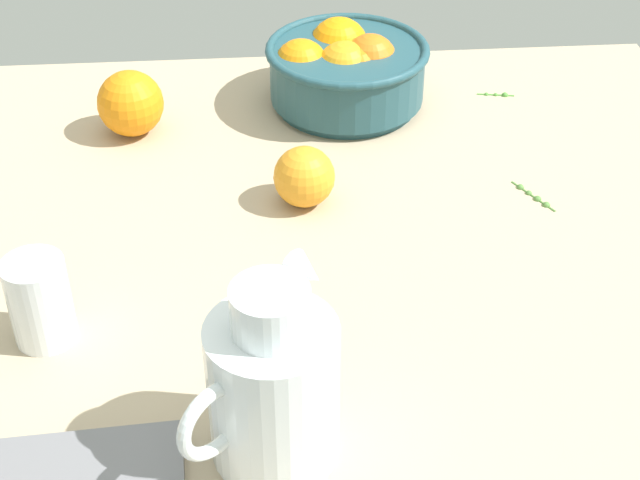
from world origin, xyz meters
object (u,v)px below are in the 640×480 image
object	(u,v)px
juice_glass	(41,306)
loose_orange_0	(130,103)
loose_orange_1	(304,177)
juice_pitcher	(273,394)
fruit_bowl	(345,69)

from	to	relation	value
juice_glass	loose_orange_0	size ratio (longest dim) A/B	1.07
juice_glass	loose_orange_1	xyz separation A→B (cm)	(27.53, 21.80, -0.36)
juice_pitcher	loose_orange_0	world-z (taller)	juice_pitcher
loose_orange_0	loose_orange_1	xyz separation A→B (cm)	(21.80, -18.36, -0.70)
loose_orange_0	loose_orange_1	bearing A→B (deg)	-40.11
juice_glass	loose_orange_0	bearing A→B (deg)	81.88
loose_orange_0	fruit_bowl	bearing A→B (deg)	11.19
juice_pitcher	loose_orange_0	xyz separation A→B (cm)	(-16.64, 56.66, -2.47)
juice_glass	loose_orange_1	size ratio (longest dim) A/B	1.28
juice_pitcher	juice_glass	size ratio (longest dim) A/B	2.03
fruit_bowl	loose_orange_1	world-z (taller)	fruit_bowl
fruit_bowl	juice_pitcher	size ratio (longest dim) A/B	1.18
fruit_bowl	loose_orange_0	bearing A→B (deg)	-168.81
juice_pitcher	loose_orange_0	bearing A→B (deg)	106.36
juice_pitcher	juice_glass	xyz separation A→B (cm)	(-22.37, 16.50, -2.81)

